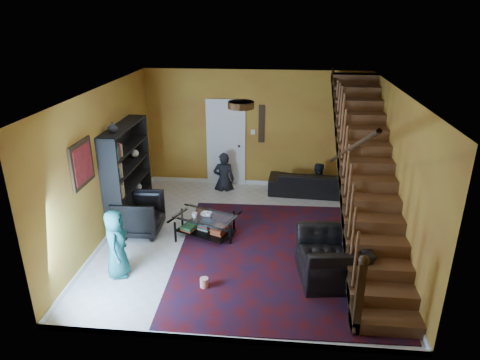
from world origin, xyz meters
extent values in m
plane|color=beige|center=(0.00, 0.00, 0.00)|extent=(5.50, 5.50, 0.00)
plane|color=gold|center=(0.00, 2.75, 1.40)|extent=(5.20, 0.00, 5.20)
plane|color=gold|center=(0.00, -2.75, 1.40)|extent=(5.20, 0.00, 5.20)
plane|color=gold|center=(-2.60, 0.00, 1.40)|extent=(0.00, 5.50, 5.50)
plane|color=gold|center=(2.60, 0.00, 1.40)|extent=(0.00, 5.50, 5.50)
plane|color=white|center=(0.00, 0.00, 2.80)|extent=(5.50, 5.50, 0.00)
cube|color=silver|center=(0.00, 2.74, 0.05)|extent=(5.20, 0.02, 0.10)
cube|color=silver|center=(-2.59, 0.00, 0.05)|extent=(0.02, 5.50, 0.10)
cube|color=gold|center=(2.12, 0.00, 1.32)|extent=(0.95, 4.92, 2.83)
cube|color=black|center=(1.67, 0.00, 1.40)|extent=(0.04, 5.02, 3.02)
cylinder|color=black|center=(1.70, 0.00, 1.85)|extent=(0.07, 4.20, 2.44)
cube|color=black|center=(1.70, -2.40, 0.55)|extent=(0.10, 0.10, 1.10)
cube|color=black|center=(-2.41, 0.60, 1.00)|extent=(0.35, 1.80, 2.00)
cube|color=black|center=(-2.41, 0.60, 0.40)|extent=(0.35, 1.72, 0.03)
cube|color=black|center=(-2.41, 0.60, 1.16)|extent=(0.35, 1.72, 0.03)
cube|color=silver|center=(-0.70, 2.73, 1.02)|extent=(0.82, 0.05, 2.05)
cube|color=maroon|center=(-2.57, -0.90, 1.75)|extent=(0.04, 0.74, 0.74)
cube|color=black|center=(0.15, 2.73, 1.55)|extent=(0.14, 0.03, 0.90)
cylinder|color=#3F2814|center=(0.00, -0.80, 2.74)|extent=(0.40, 0.40, 0.10)
cube|color=#410B0D|center=(0.68, -0.55, 0.01)|extent=(3.71, 4.21, 0.02)
imported|color=black|center=(1.33, 2.30, 0.28)|extent=(1.94, 0.86, 0.56)
imported|color=black|center=(-2.05, 0.05, 0.39)|extent=(0.89, 0.86, 0.78)
imported|color=black|center=(1.50, -1.13, 0.37)|extent=(1.14, 1.26, 0.75)
imported|color=black|center=(-0.71, 2.35, 0.24)|extent=(0.53, 0.37, 1.38)
imported|color=black|center=(1.50, 2.35, 0.15)|extent=(0.60, 0.47, 1.20)
imported|color=#1B6268|center=(-1.95, -1.37, 0.58)|extent=(0.47, 0.63, 1.16)
cube|color=black|center=(-1.28, -0.24, 0.21)|extent=(0.04, 0.04, 0.41)
cube|color=black|center=(-0.24, -0.24, 0.21)|extent=(0.04, 0.04, 0.41)
cube|color=black|center=(-1.28, 0.34, 0.21)|extent=(0.04, 0.04, 0.41)
cube|color=black|center=(-0.24, 0.34, 0.21)|extent=(0.04, 0.04, 0.41)
cube|color=black|center=(-0.76, 0.05, 0.11)|extent=(1.18, 0.93, 0.02)
cube|color=silver|center=(-0.76, 0.05, 0.41)|extent=(1.26, 1.01, 0.02)
imported|color=#999999|center=(-0.69, 0.04, 0.46)|extent=(0.15, 0.15, 0.09)
imported|color=#999999|center=(-0.95, -0.03, 0.47)|extent=(0.13, 0.13, 0.10)
imported|color=#999999|center=(-0.74, 0.08, 0.45)|extent=(0.24, 0.24, 0.05)
imported|color=#999999|center=(-2.41, 0.10, 2.10)|extent=(0.18, 0.18, 0.19)
cylinder|color=red|center=(-0.50, -1.59, 0.10)|extent=(0.16, 0.16, 0.15)
camera|label=1|loc=(0.61, -7.11, 4.08)|focal=32.00mm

